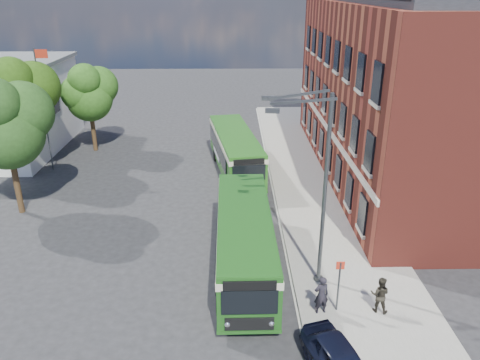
{
  "coord_description": "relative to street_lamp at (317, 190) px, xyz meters",
  "views": [
    {
      "loc": [
        1.22,
        -20.46,
        12.92
      ],
      "look_at": [
        1.63,
        5.37,
        2.2
      ],
      "focal_mm": 35.0,
      "sensor_mm": 36.0,
      "label": 1
    }
  ],
  "objects": [
    {
      "name": "tree_right",
      "position": [
        -15.26,
        19.48,
        0.22
      ],
      "size": [
        4.37,
        4.16,
        7.38
      ],
      "color": "#3A2815",
      "rests_on": "ground"
    },
    {
      "name": "bus_rear",
      "position": [
        -3.44,
        14.41,
        -2.96
      ],
      "size": [
        4.2,
        11.02,
        3.02
      ],
      "color": "#25641A",
      "rests_on": "ground"
    },
    {
      "name": "flagpole",
      "position": [
        -17.29,
        15.0,
        0.15
      ],
      "size": [
        0.95,
        0.1,
        9.0
      ],
      "color": "#3A3D40",
      "rests_on": "ground"
    },
    {
      "name": "tree_mid",
      "position": [
        -18.51,
        14.24,
        1.07
      ],
      "size": [
        5.11,
        4.86,
        8.64
      ],
      "color": "#3A2815",
      "rests_on": "ground"
    },
    {
      "name": "bus_stop_sign",
      "position": [
        0.76,
        -2.2,
        -3.28
      ],
      "size": [
        0.35,
        0.08,
        2.52
      ],
      "color": "#3A3D40",
      "rests_on": "ground"
    },
    {
      "name": "white_building",
      "position": [
        -22.84,
        20.0,
        -1.13
      ],
      "size": [
        9.4,
        13.4,
        7.3
      ],
      "color": "silver",
      "rests_on": "ground"
    },
    {
      "name": "pavement",
      "position": [
        2.16,
        10.0,
        -4.72
      ],
      "size": [
        6.0,
        48.0,
        0.15
      ],
      "primitive_type": "cube",
      "color": "gray",
      "rests_on": "ground"
    },
    {
      "name": "kerb_line",
      "position": [
        -0.89,
        10.0,
        -4.79
      ],
      "size": [
        0.12,
        48.0,
        0.01
      ],
      "primitive_type": "cube",
      "color": "beige",
      "rests_on": "ground"
    },
    {
      "name": "ground",
      "position": [
        -4.84,
        2.0,
        -4.79
      ],
      "size": [
        120.0,
        120.0,
        0.0
      ],
      "primitive_type": "plane",
      "color": "#252527",
      "rests_on": "ground"
    },
    {
      "name": "pedestrian_b",
      "position": [
        2.51,
        -2.31,
        -3.82
      ],
      "size": [
        0.97,
        0.87,
        1.64
      ],
      "primitive_type": "imported",
      "rotation": [
        0.0,
        0.0,
        2.77
      ],
      "color": "#28251D",
      "rests_on": "pavement"
    },
    {
      "name": "tree_left",
      "position": [
        -16.64,
        7.68,
        0.94
      ],
      "size": [
        5.0,
        4.76,
        8.44
      ],
      "color": "#3A2815",
      "rests_on": "ground"
    },
    {
      "name": "pedestrian_a",
      "position": [
        0.03,
        -2.37,
        -3.76
      ],
      "size": [
        0.71,
        0.54,
        1.75
      ],
      "primitive_type": "imported",
      "rotation": [
        0.0,
        0.0,
        3.35
      ],
      "color": "black",
      "rests_on": "pavement"
    },
    {
      "name": "brick_office",
      "position": [
        9.16,
        14.0,
        2.18
      ],
      "size": [
        12.1,
        26.0,
        14.2
      ],
      "color": "maroon",
      "rests_on": "ground"
    },
    {
      "name": "bus_front",
      "position": [
        -3.09,
        1.14,
        -2.96
      ],
      "size": [
        2.74,
        10.54,
        3.02
      ],
      "color": "#1C4F17",
      "rests_on": "ground"
    },
    {
      "name": "street_lamp",
      "position": [
        0.0,
        0.0,
        0.0
      ],
      "size": [
        2.96,
        2.38,
        9.0
      ],
      "color": "#3A3D40",
      "rests_on": "ground"
    }
  ]
}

